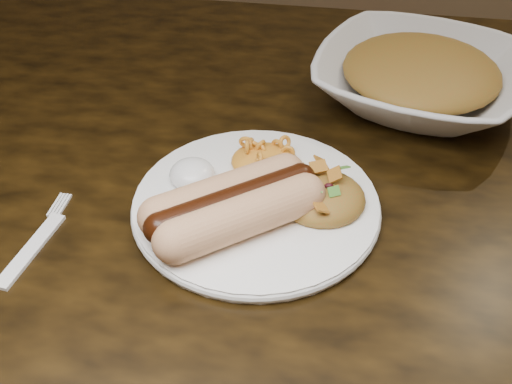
% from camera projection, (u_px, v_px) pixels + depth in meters
% --- Properties ---
extents(table, '(1.60, 0.90, 0.75)m').
position_uv_depth(table, '(212.00, 223.00, 0.73)').
color(table, black).
rests_on(table, floor).
extents(plate, '(0.29, 0.29, 0.01)m').
position_uv_depth(plate, '(256.00, 204.00, 0.61)').
color(plate, white).
rests_on(plate, table).
extents(hotdog, '(0.14, 0.15, 0.04)m').
position_uv_depth(hotdog, '(234.00, 205.00, 0.57)').
color(hotdog, '#EAC089').
rests_on(hotdog, plate).
extents(mac_and_cheese, '(0.09, 0.09, 0.03)m').
position_uv_depth(mac_and_cheese, '(265.00, 154.00, 0.64)').
color(mac_and_cheese, '#EE9D3E').
rests_on(mac_and_cheese, plate).
extents(sour_cream, '(0.05, 0.05, 0.03)m').
position_uv_depth(sour_cream, '(192.00, 169.00, 0.62)').
color(sour_cream, white).
rests_on(sour_cream, plate).
extents(taco_salad, '(0.09, 0.08, 0.04)m').
position_uv_depth(taco_salad, '(322.00, 191.00, 0.59)').
color(taco_salad, '#BD3311').
rests_on(taco_salad, plate).
extents(fork, '(0.04, 0.13, 0.00)m').
position_uv_depth(fork, '(31.00, 250.00, 0.57)').
color(fork, white).
rests_on(fork, table).
extents(serving_bowl, '(0.32, 0.32, 0.06)m').
position_uv_depth(serving_bowl, '(419.00, 80.00, 0.75)').
color(serving_bowl, silver).
rests_on(serving_bowl, table).
extents(bowl_filling, '(0.26, 0.26, 0.05)m').
position_uv_depth(bowl_filling, '(422.00, 67.00, 0.74)').
color(bowl_filling, '#BD3311').
rests_on(bowl_filling, serving_bowl).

